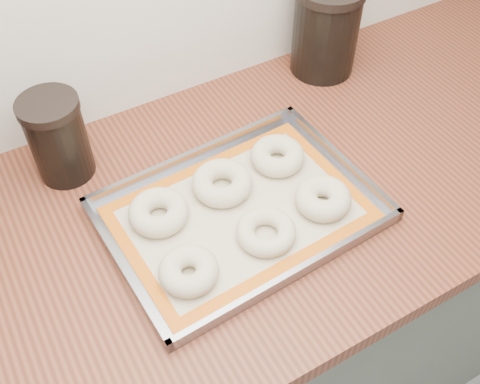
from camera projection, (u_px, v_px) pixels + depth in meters
cabinet at (222, 330)px, 1.36m from camera, size 3.00×0.65×0.86m
countertop at (217, 212)px, 1.02m from camera, size 3.06×0.68×0.04m
baking_tray at (240, 212)px, 0.99m from camera, size 0.48×0.35×0.03m
baking_mat at (240, 213)px, 0.99m from camera, size 0.43×0.31×0.00m
bagel_front_left at (189, 271)px, 0.89m from camera, size 0.12×0.12×0.04m
bagel_front_mid at (266, 232)px, 0.94m from camera, size 0.12×0.12×0.03m
bagel_front_right at (323, 198)px, 0.98m from camera, size 0.12×0.12×0.04m
bagel_back_left at (159, 212)px, 0.96m from camera, size 0.14×0.14×0.04m
bagel_back_mid at (222, 183)px, 1.01m from camera, size 0.14×0.14×0.04m
bagel_back_right at (277, 156)px, 1.06m from camera, size 0.12×0.12×0.04m
canister_mid at (58, 138)px, 1.00m from camera, size 0.11×0.11×0.17m
canister_right at (326, 29)px, 1.20m from camera, size 0.15×0.15×0.20m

